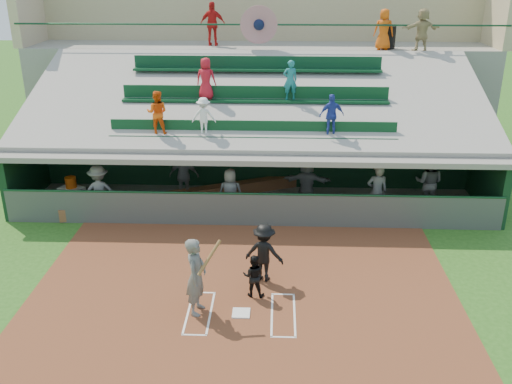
{
  "coord_description": "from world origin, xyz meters",
  "views": [
    {
      "loc": [
        0.83,
        -11.71,
        8.02
      ],
      "look_at": [
        0.22,
        3.5,
        1.8
      ],
      "focal_mm": 40.0,
      "sensor_mm": 36.0,
      "label": 1
    }
  ],
  "objects_px": {
    "trash_bin": "(388,37)",
    "catcher": "(254,276)",
    "batter_at_plate": "(196,276)",
    "water_cooler": "(71,182)",
    "home_plate": "(241,313)",
    "white_table": "(73,197)"
  },
  "relations": [
    {
      "from": "trash_bin",
      "to": "catcher",
      "type": "bearing_deg",
      "value": -113.18
    },
    {
      "from": "batter_at_plate",
      "to": "home_plate",
      "type": "bearing_deg",
      "value": -3.13
    },
    {
      "from": "white_table",
      "to": "trash_bin",
      "type": "height_order",
      "value": "trash_bin"
    },
    {
      "from": "home_plate",
      "to": "trash_bin",
      "type": "distance_m",
      "value": 14.58
    },
    {
      "from": "catcher",
      "to": "trash_bin",
      "type": "xyz_separation_m",
      "value": [
        5.04,
        11.78,
        4.46
      ]
    },
    {
      "from": "batter_at_plate",
      "to": "water_cooler",
      "type": "height_order",
      "value": "batter_at_plate"
    },
    {
      "from": "home_plate",
      "to": "water_cooler",
      "type": "xyz_separation_m",
      "value": [
        -6.28,
        6.31,
        0.87
      ]
    },
    {
      "from": "batter_at_plate",
      "to": "trash_bin",
      "type": "xyz_separation_m",
      "value": [
        6.38,
        12.56,
        4.04
      ]
    },
    {
      "from": "batter_at_plate",
      "to": "white_table",
      "type": "height_order",
      "value": "batter_at_plate"
    },
    {
      "from": "batter_at_plate",
      "to": "catcher",
      "type": "relative_size",
      "value": 1.72
    },
    {
      "from": "catcher",
      "to": "water_cooler",
      "type": "relative_size",
      "value": 3.06
    },
    {
      "from": "batter_at_plate",
      "to": "catcher",
      "type": "height_order",
      "value": "batter_at_plate"
    },
    {
      "from": "catcher",
      "to": "batter_at_plate",
      "type": "bearing_deg",
      "value": 34.63
    },
    {
      "from": "catcher",
      "to": "white_table",
      "type": "height_order",
      "value": "catcher"
    },
    {
      "from": "home_plate",
      "to": "trash_bin",
      "type": "relative_size",
      "value": 0.47
    },
    {
      "from": "home_plate",
      "to": "catcher",
      "type": "distance_m",
      "value": 1.04
    },
    {
      "from": "home_plate",
      "to": "water_cooler",
      "type": "relative_size",
      "value": 1.15
    },
    {
      "from": "white_table",
      "to": "water_cooler",
      "type": "distance_m",
      "value": 0.53
    },
    {
      "from": "trash_bin",
      "to": "water_cooler",
      "type": "bearing_deg",
      "value": -151.45
    },
    {
      "from": "batter_at_plate",
      "to": "trash_bin",
      "type": "height_order",
      "value": "trash_bin"
    },
    {
      "from": "batter_at_plate",
      "to": "trash_bin",
      "type": "bearing_deg",
      "value": 63.08
    },
    {
      "from": "batter_at_plate",
      "to": "water_cooler",
      "type": "xyz_separation_m",
      "value": [
        -5.22,
        6.25,
        -0.1
      ]
    }
  ]
}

